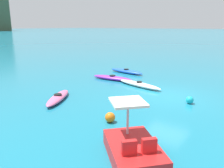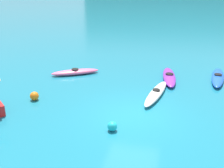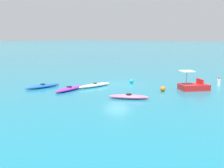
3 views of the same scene
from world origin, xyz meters
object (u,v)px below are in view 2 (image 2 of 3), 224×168
object	(u,v)px
kayak_white	(156,93)
kayak_pink	(75,72)
kayak_purple	(169,77)
buoy_orange	(34,96)
kayak_blue	(218,77)
buoy_cyan	(112,126)

from	to	relation	value
kayak_white	kayak_pink	bearing A→B (deg)	157.17
kayak_purple	kayak_white	bearing A→B (deg)	-101.64
kayak_purple	kayak_pink	size ratio (longest dim) A/B	1.18
kayak_white	buoy_orange	xyz separation A→B (m)	(-5.91, -1.91, 0.06)
kayak_blue	buoy_cyan	bearing A→B (deg)	-123.96
kayak_blue	kayak_pink	bearing A→B (deg)	-173.32
kayak_white	buoy_orange	size ratio (longest dim) A/B	8.17
kayak_white	kayak_blue	xyz separation A→B (m)	(3.38, 3.23, 0.00)
kayak_purple	buoy_cyan	distance (m)	6.88
kayak_white	kayak_blue	size ratio (longest dim) A/B	1.02
buoy_orange	buoy_cyan	bearing A→B (deg)	-24.03
kayak_blue	kayak_pink	size ratio (longest dim) A/B	1.21
kayak_blue	buoy_orange	xyz separation A→B (m)	(-9.29, -5.14, 0.06)
kayak_white	kayak_pink	size ratio (longest dim) A/B	1.23
kayak_purple	buoy_cyan	bearing A→B (deg)	-106.72
kayak_white	kayak_purple	distance (m)	2.74
kayak_blue	buoy_cyan	xyz separation A→B (m)	(-4.81, -7.14, 0.04)
kayak_pink	buoy_cyan	world-z (taller)	buoy_cyan
buoy_orange	kayak_pink	bearing A→B (deg)	81.08
kayak_pink	buoy_cyan	bearing A→B (deg)	-57.95
kayak_purple	kayak_pink	world-z (taller)	same
kayak_blue	kayak_pink	distance (m)	8.70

